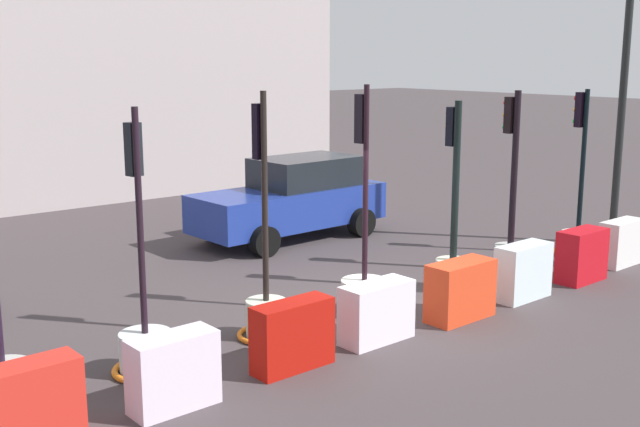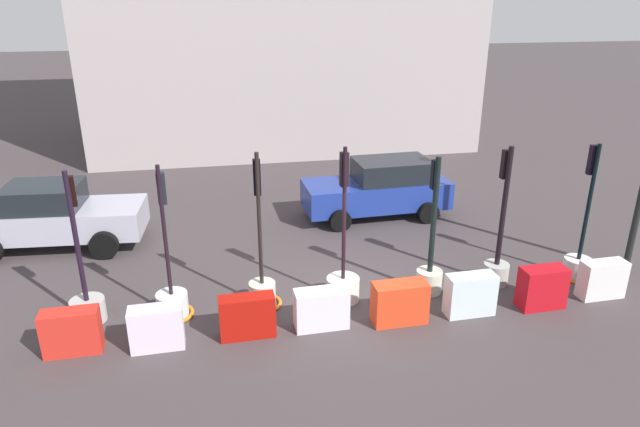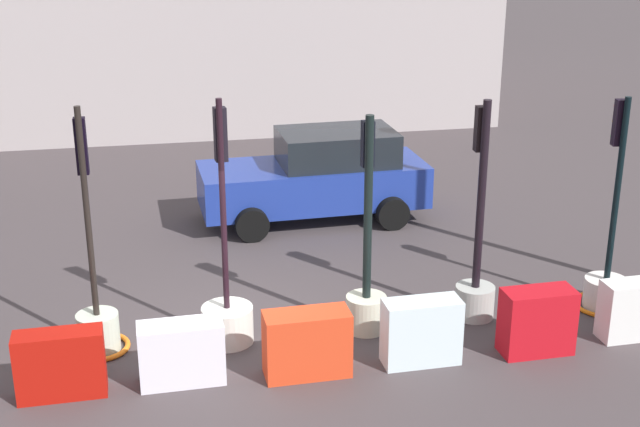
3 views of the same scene
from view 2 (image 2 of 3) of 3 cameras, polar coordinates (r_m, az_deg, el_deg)
The scene contains 18 objects.
ground_plane at distance 12.55m, azimuth 3.01°, elevation -8.89°, with size 120.00×120.00×0.00m, color #41383A.
traffic_light_0 at distance 12.55m, azimuth -22.44°, elevation -7.67°, with size 0.69×0.69×3.23m.
traffic_light_1 at distance 12.23m, azimuth -14.69°, elevation -8.00°, with size 0.86×0.86×3.28m.
traffic_light_2 at distance 12.25m, azimuth -5.86°, elevation -6.97°, with size 0.83×0.83×3.41m.
traffic_light_3 at distance 12.39m, azimuth 2.33°, elevation -6.35°, with size 0.72×0.72×3.45m.
traffic_light_4 at distance 12.86m, azimuth 11.01°, elevation -4.91°, with size 0.58×0.58×3.15m.
traffic_light_5 at distance 13.59m, azimuth 17.45°, elevation -3.68°, with size 0.58×0.58×3.27m.
traffic_light_6 at distance 14.70m, azimuth 24.56°, elevation -3.94°, with size 0.91×0.91×3.24m.
construction_barrier_0 at distance 11.70m, azimuth -23.69°, elevation -10.83°, with size 1.05×0.44×0.88m.
construction_barrier_1 at distance 11.30m, azimuth -16.10°, elevation -10.99°, with size 1.00×0.45×0.86m.
construction_barrier_2 at distance 11.29m, azimuth -7.32°, elevation -10.23°, with size 1.09×0.41×0.87m.
construction_barrier_3 at distance 11.49m, azimuth 0.14°, elevation -9.56°, with size 1.09×0.47×0.82m.
construction_barrier_4 at distance 11.75m, azimuth 8.01°, elevation -8.87°, with size 1.12×0.51×0.88m.
construction_barrier_5 at distance 12.31m, azimuth 14.86°, elevation -7.88°, with size 1.04×0.45×0.90m.
construction_barrier_6 at distance 13.03m, azimuth 21.42°, elevation -6.95°, with size 0.98×0.48×0.91m.
construction_barrier_7 at distance 14.00m, azimuth 26.48°, elevation -5.94°, with size 1.01×0.43×0.85m.
car_blue_estate at distance 16.97m, azimuth 6.01°, elevation 2.51°, with size 4.34×2.14×1.72m.
car_silver_hatchback at distance 16.37m, azimuth -25.25°, elevation -0.25°, with size 4.63×2.33×1.71m.
Camera 2 is at (-2.67, -10.49, 6.34)m, focal length 31.85 mm.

